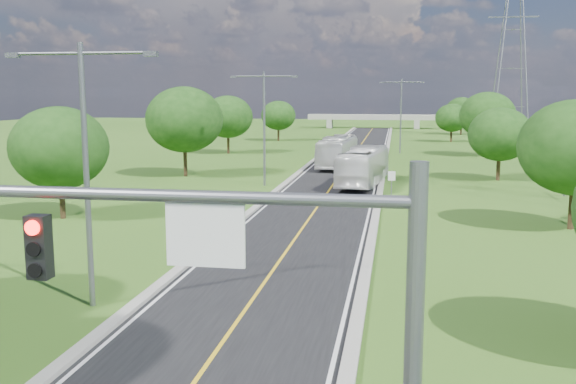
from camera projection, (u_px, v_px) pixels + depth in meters
The scene contains 22 objects.
ground at pixel (345, 168), 70.65m from camera, with size 260.00×260.00×0.00m, color #305618.
road at pixel (349, 162), 76.49m from camera, with size 8.00×150.00×0.06m, color black.
curb_left at pixel (314, 160), 77.18m from camera, with size 0.50×150.00×0.22m, color gray.
curb_right at pixel (385, 162), 75.78m from camera, with size 0.50×150.00×0.22m, color gray.
signal_mast at pixel (275, 307), 9.86m from camera, with size 8.54×0.33×7.20m.
speed_limit_sign at pixel (392, 181), 48.10m from camera, with size 0.55×0.09×2.40m.
overpass at pixel (373, 118), 148.23m from camera, with size 30.00×3.00×3.20m.
streetlight_near_left at pixel (85, 153), 23.96m from camera, with size 5.90×0.25×10.00m.
streetlight_mid_left at pixel (264, 118), 56.11m from camera, with size 5.90×0.25×10.00m.
streetlight_far_right at pixel (401, 109), 86.29m from camera, with size 5.90×0.25×10.00m.
power_tower_far at pixel (511, 61), 117.82m from camera, with size 9.00×6.40×28.00m.
tree_lb at pixel (59, 148), 41.39m from camera, with size 6.30×6.30×7.33m.
tree_lc at pixel (184, 120), 62.52m from camera, with size 7.56×7.56×8.79m.
tree_ld at pixel (228, 117), 86.33m from camera, with size 6.72×6.72×7.82m.
tree_le at pixel (278, 115), 109.40m from camera, with size 5.88×5.88×6.84m.
tree_rb at pixel (576, 147), 38.03m from camera, with size 6.72×6.72×7.82m.
tree_rc at pixel (500, 134), 59.72m from camera, with size 5.88×5.88×6.84m.
tree_rd at pixel (487, 116), 82.64m from camera, with size 7.14×7.14×8.30m.
tree_re at pixel (452, 118), 106.62m from camera, with size 5.46×5.46×6.35m.
tree_rf at pixel (462, 111), 125.44m from camera, with size 6.30×6.30×7.33m.
bus_outbound at pixel (363, 166), 56.74m from camera, with size 2.79×11.92×3.32m, color silver.
bus_inbound at pixel (338, 152), 70.65m from camera, with size 2.84×12.15×3.39m, color silver.
Camera 1 is at (5.46, -10.30, 8.17)m, focal length 40.00 mm.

